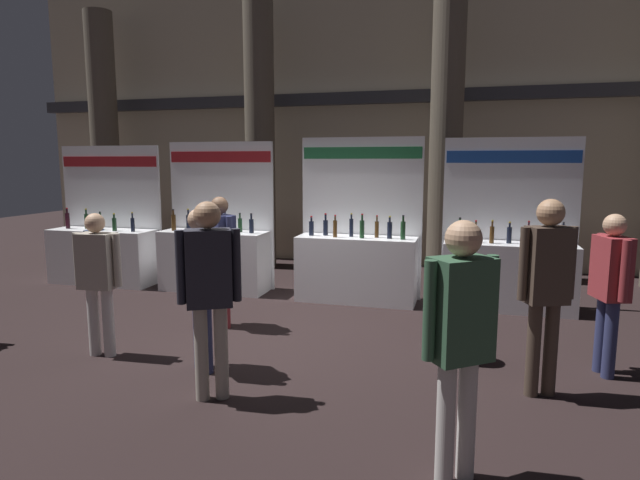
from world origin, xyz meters
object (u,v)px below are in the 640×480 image
Objects in this scene: exhibitor_booth_3 at (508,268)px; exhibitor_booth_2 at (357,261)px; visitor_1 at (610,280)px; visitor_5 at (221,249)px; exhibitor_booth_0 at (104,250)px; visitor_7 at (98,272)px; visitor_6 at (460,327)px; visitor_3 at (201,274)px; trash_bin at (462,334)px; exhibitor_booth_1 at (215,254)px; visitor_2 at (209,282)px; visitor_8 at (546,280)px.

exhibitor_booth_2 is at bearing -176.49° from exhibitor_booth_3.
visitor_5 is at bearing -110.60° from visitor_1.
exhibitor_booth_0 is 3.86m from visitor_7.
visitor_3 is at bearing -64.78° from visitor_6.
visitor_5 reaches higher than visitor_1.
exhibitor_booth_3 is 4.61m from visitor_3.
exhibitor_booth_2 reaches higher than trash_bin.
visitor_7 is (-4.48, -3.22, 0.34)m from exhibitor_booth_3.
exhibitor_booth_1 is at bearing 151.16° from trash_bin.
visitor_2 reaches higher than visitor_6.
exhibitor_booth_0 is 0.97× the size of exhibitor_booth_3.
exhibitor_booth_2 reaches higher than visitor_8.
visitor_6 is at bearing 13.38° from visitor_3.
exhibitor_booth_0 is 0.98× the size of exhibitor_booth_1.
visitor_5 is at bearing -94.23° from visitor_2.
visitor_8 is at bearing 45.25° from visitor_3.
visitor_8 is at bearing -44.05° from trash_bin.
exhibitor_booth_0 is at bearing 135.40° from visitor_8.
visitor_6 is at bearing -70.36° from exhibitor_booth_2.
exhibitor_booth_1 reaches higher than visitor_2.
trash_bin is at bearing -19.42° from exhibitor_booth_0.
exhibitor_booth_0 is 0.96× the size of exhibitor_booth_2.
exhibitor_booth_0 is at bearing -178.81° from exhibitor_booth_1.
exhibitor_booth_1 is at bearing -91.59° from visitor_2.
exhibitor_booth_1 is 4.24m from visitor_2.
trash_bin is at bearing 60.93° from visitor_3.
visitor_8 reaches higher than visitor_5.
visitor_1 is at bearing -0.03° from trash_bin.
exhibitor_booth_0 is at bearing -121.24° from visitor_1.
visitor_1 is (3.00, -2.18, 0.36)m from exhibitor_booth_2.
exhibitor_booth_0 is 2.14m from exhibitor_booth_1.
visitor_1 is (1.39, -0.00, 0.67)m from trash_bin.
visitor_5 reaches higher than visitor_7.
visitor_8 is (-0.69, -0.68, 0.11)m from visitor_1.
visitor_6 is at bearing -97.81° from exhibitor_booth_3.
visitor_5 is at bearing 141.56° from visitor_8.
visitor_6 is (2.16, -0.70, -0.01)m from visitor_2.
visitor_5 is at bearing 172.14° from trash_bin.
exhibitor_booth_3 is at bearing 69.88° from visitor_8.
exhibitor_booth_2 is 3.82m from visitor_2.
visitor_1 is 0.91× the size of visitor_2.
exhibitor_booth_2 reaches higher than exhibitor_booth_3.
visitor_1 is 3.90m from visitor_2.
visitor_3 is at bearing -159.18° from trash_bin.
exhibitor_booth_3 reaches higher than visitor_2.
exhibitor_booth_1 reaches higher than visitor_6.
visitor_3 is (-0.97, -3.16, 0.39)m from exhibitor_booth_2.
visitor_7 is at bearing 94.19° from visitor_5.
exhibitor_booth_0 is 7.47m from visitor_8.
exhibitor_booth_3 is at bearing 1.22° from exhibitor_booth_1.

